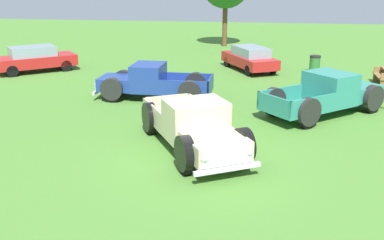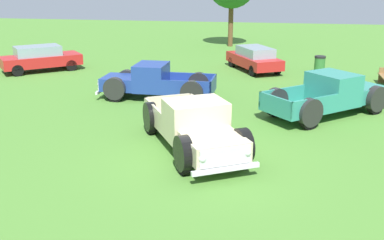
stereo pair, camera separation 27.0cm
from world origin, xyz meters
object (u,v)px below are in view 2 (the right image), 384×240
at_px(sedan_distant_b, 40,58).
at_px(trash_can, 320,65).
at_px(pickup_truck_foreground, 196,128).
at_px(sedan_distant_a, 254,58).
at_px(pickup_truck_behind_left, 150,82).
at_px(pickup_truck_behind_right, 333,95).

bearing_deg(sedan_distant_b, trash_can, 7.47).
xyz_separation_m(pickup_truck_foreground, sedan_distant_a, (1.19, 12.62, -0.05)).
bearing_deg(sedan_distant_a, trash_can, -2.07).
height_order(sedan_distant_a, trash_can, sedan_distant_a).
bearing_deg(sedan_distant_a, pickup_truck_behind_left, -121.67).
bearing_deg(trash_can, pickup_truck_foreground, -110.64).
bearing_deg(pickup_truck_behind_left, sedan_distant_a, 58.33).
xyz_separation_m(pickup_truck_behind_left, pickup_truck_behind_right, (7.48, -1.06, 0.04)).
distance_m(pickup_truck_behind_right, sedan_distant_a, 8.48).
bearing_deg(sedan_distant_b, pickup_truck_behind_right, -20.83).
bearing_deg(trash_can, sedan_distant_a, 177.93).
distance_m(pickup_truck_foreground, trash_can, 13.35).
height_order(pickup_truck_foreground, sedan_distant_a, pickup_truck_foreground).
bearing_deg(trash_can, pickup_truck_behind_right, -91.48).
xyz_separation_m(sedan_distant_a, trash_can, (3.52, -0.13, -0.22)).
relative_size(pickup_truck_behind_left, pickup_truck_behind_right, 0.97).
height_order(pickup_truck_behind_left, sedan_distant_a, pickup_truck_behind_left).
relative_size(sedan_distant_a, trash_can, 4.51).
distance_m(sedan_distant_b, trash_can, 15.28).
xyz_separation_m(pickup_truck_behind_right, trash_can, (0.20, 7.68, -0.28)).
relative_size(pickup_truck_foreground, sedan_distant_a, 1.26).
bearing_deg(sedan_distant_a, pickup_truck_foreground, -95.37).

